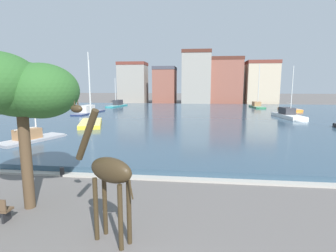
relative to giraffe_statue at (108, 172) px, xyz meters
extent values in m
cube|color=#334C60|center=(1.26, 31.31, -2.06)|extent=(87.34, 50.80, 0.43)
cube|color=#ADA89E|center=(1.26, 5.66, -2.22)|extent=(87.34, 0.50, 0.12)
cylinder|color=#382B19|center=(-0.43, -0.01, -1.24)|extent=(0.15, 0.15, 2.07)
cylinder|color=#382B19|center=(-0.26, 0.34, -1.24)|extent=(0.15, 0.15, 2.07)
cylinder|color=#382B19|center=(0.51, -0.46, -1.24)|extent=(0.15, 0.15, 2.07)
cylinder|color=#382B19|center=(0.67, -0.10, -1.24)|extent=(0.15, 0.15, 2.07)
ellipsoid|color=#382B19|center=(0.12, -0.06, 0.08)|extent=(1.70, 1.23, 0.79)
cylinder|color=#382B19|center=(-0.78, 0.37, 1.07)|extent=(1.07, 0.67, 1.77)
ellipsoid|color=#382B19|center=(-1.18, 0.56, 1.90)|extent=(0.55, 0.45, 0.26)
cone|color=#382B19|center=(-1.21, 0.50, 2.11)|extent=(0.06, 0.06, 0.15)
cone|color=#382B19|center=(-1.15, 0.62, 2.11)|extent=(0.06, 0.06, 0.15)
cylinder|color=#382B19|center=(0.81, -0.38, -0.24)|extent=(0.22, 0.14, 0.84)
cube|color=gold|center=(-9.35, 20.69, -1.86)|extent=(4.27, 6.81, 0.83)
ellipsoid|color=gold|center=(-10.36, 23.56, -1.86)|extent=(2.66, 2.80, 0.79)
cube|color=#DFCD77|center=(-9.35, 20.69, -1.41)|extent=(4.18, 6.67, 0.06)
cylinder|color=silver|center=(-9.51, 21.14, 2.38)|extent=(0.12, 0.12, 7.65)
cylinder|color=silver|center=(-9.13, 20.08, -0.54)|extent=(0.83, 2.15, 0.08)
cube|color=#236B42|center=(14.08, 47.04, -1.94)|extent=(2.37, 5.47, 0.67)
ellipsoid|color=#236B42|center=(14.32, 44.53, -1.94)|extent=(1.86, 2.01, 0.64)
cube|color=gray|center=(14.08, 47.04, -1.58)|extent=(2.32, 5.36, 0.06)
cube|color=#9E7047|center=(14.05, 47.44, -1.12)|extent=(1.48, 1.98, 0.85)
cylinder|color=silver|center=(14.12, 46.65, 2.47)|extent=(0.12, 0.12, 8.15)
cylinder|color=silver|center=(14.03, 47.57, -0.71)|extent=(0.25, 1.86, 0.08)
cube|color=teal|center=(-14.51, 46.52, -1.96)|extent=(2.90, 6.79, 0.64)
ellipsoid|color=teal|center=(-15.07, 43.45, -1.96)|extent=(1.97, 2.55, 0.61)
cube|color=#6EA5A8|center=(-14.51, 46.52, -1.60)|extent=(2.84, 6.65, 0.06)
cube|color=#333338|center=(-14.43, 47.01, -1.04)|extent=(1.62, 2.49, 1.06)
cylinder|color=silver|center=(-14.60, 46.04, 1.17)|extent=(0.12, 0.12, 5.61)
cylinder|color=silver|center=(-14.40, 47.17, -0.73)|extent=(0.49, 2.28, 0.08)
cube|color=white|center=(14.89, 30.42, -1.86)|extent=(3.00, 6.78, 0.84)
ellipsoid|color=white|center=(15.37, 27.35, -1.86)|extent=(2.14, 2.54, 0.80)
cube|color=silver|center=(14.89, 30.42, -1.41)|extent=(2.94, 6.64, 0.06)
cube|color=#333338|center=(14.82, 30.90, -0.93)|extent=(1.74, 2.48, 0.90)
cylinder|color=silver|center=(14.97, 29.93, 1.85)|extent=(0.12, 0.12, 6.57)
cylinder|color=silver|center=(14.79, 31.06, -0.54)|extent=(0.43, 2.28, 0.08)
cube|color=#939399|center=(-10.63, 12.03, -1.97)|extent=(3.36, 5.57, 0.62)
ellipsoid|color=#939399|center=(-9.78, 14.41, -1.97)|extent=(2.04, 2.26, 0.59)
cube|color=#B1B1B5|center=(-10.63, 12.03, -1.63)|extent=(3.29, 5.46, 0.06)
cube|color=#9E7047|center=(-10.76, 11.66, -1.19)|extent=(1.73, 2.14, 0.80)
cylinder|color=silver|center=(-10.50, 12.41, 0.92)|extent=(0.12, 0.12, 5.14)
cylinder|color=silver|center=(-10.81, 11.53, -0.76)|extent=(0.70, 1.78, 0.08)
cube|color=orange|center=(18.45, 41.11, -1.90)|extent=(2.78, 5.33, 0.76)
ellipsoid|color=orange|center=(18.67, 38.68, -1.90)|extent=(2.25, 1.98, 0.72)
cube|color=#E2A56E|center=(18.45, 41.11, -1.49)|extent=(2.72, 5.22, 0.06)
cylinder|color=silver|center=(18.49, 40.73, 1.31)|extent=(0.12, 0.12, 5.65)
cylinder|color=silver|center=(18.41, 41.62, -0.62)|extent=(0.24, 1.80, 0.08)
cube|color=navy|center=(-14.79, 33.01, -1.98)|extent=(2.47, 8.21, 0.59)
ellipsoid|color=navy|center=(-14.49, 36.84, -1.98)|extent=(1.88, 2.95, 0.56)
cube|color=slate|center=(-14.79, 33.01, -1.65)|extent=(2.42, 8.05, 0.06)
cube|color=silver|center=(-14.84, 32.40, -1.09)|extent=(1.51, 2.93, 1.08)
cylinder|color=silver|center=(-14.75, 33.61, 2.41)|extent=(0.12, 0.12, 8.19)
cylinder|color=silver|center=(-14.86, 32.20, -0.78)|extent=(0.30, 2.83, 0.08)
cylinder|color=brown|center=(-4.01, 1.85, -0.36)|extent=(0.42, 0.42, 3.84)
ellipsoid|color=#2D6028|center=(-4.01, 1.85, 2.51)|extent=(2.82, 2.82, 2.12)
ellipsoid|color=#2D6028|center=(-3.25, 1.99, 2.44)|extent=(2.82, 2.82, 2.11)
ellipsoid|color=#2D6028|center=(-4.23, 2.76, 2.39)|extent=(2.95, 2.95, 2.21)
cylinder|color=#232326|center=(-4.60, 5.51, -2.03)|extent=(0.24, 0.24, 0.50)
cube|color=black|center=(-4.16, 0.68, -2.05)|extent=(0.08, 0.40, 0.45)
cube|color=gray|center=(-15.04, 62.53, 2.69)|extent=(7.24, 5.54, 9.94)
cube|color=brown|center=(-15.04, 62.53, 8.06)|extent=(7.39, 5.65, 0.80)
cube|color=#8E5142|center=(-6.35, 62.00, 2.05)|extent=(5.51, 7.44, 8.66)
cube|color=#42424C|center=(-6.35, 62.00, 6.78)|extent=(5.62, 7.59, 0.80)
cube|color=gray|center=(1.80, 59.73, 3.86)|extent=(6.86, 7.65, 12.28)
cube|color=#51281E|center=(1.80, 59.73, 10.41)|extent=(7.00, 7.81, 0.80)
cube|color=#8E5142|center=(8.68, 60.54, 3.12)|extent=(8.57, 5.31, 10.79)
cube|color=#51281E|center=(8.68, 60.54, 8.91)|extent=(8.74, 5.42, 0.80)
cube|color=#C6B293|center=(17.55, 60.50, 2.63)|extent=(7.33, 6.49, 9.81)
cube|color=brown|center=(17.55, 60.50, 7.93)|extent=(7.48, 6.62, 0.80)
camera|label=1|loc=(2.80, -7.65, 2.68)|focal=28.51mm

